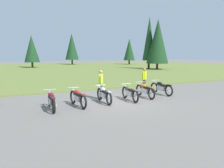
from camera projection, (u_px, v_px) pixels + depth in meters
name	position (u px, v px, depth m)	size (l,w,h in m)	color
ground_plane	(117.00, 102.00, 12.18)	(140.00, 140.00, 0.00)	slate
grass_moorland	(43.00, 70.00, 35.45)	(80.00, 44.00, 0.10)	olive
forest_treeline	(37.00, 45.00, 39.13)	(43.31, 30.26, 8.59)	#47331E
motorcycle_maroon	(51.00, 100.00, 10.39)	(0.62, 2.10, 0.88)	black
motorcycle_red	(78.00, 97.00, 11.09)	(0.62, 2.10, 0.88)	black
motorcycle_silver	(104.00, 94.00, 11.92)	(0.62, 2.10, 0.88)	black
motorcycle_olive	(130.00, 93.00, 12.46)	(0.62, 2.10, 0.88)	black
motorcycle_orange	(145.00, 90.00, 13.32)	(0.62, 2.10, 0.88)	black
motorcycle_black	(161.00, 88.00, 14.28)	(0.62, 2.10, 0.88)	black
rider_with_back_turned	(101.00, 83.00, 12.84)	(0.32, 0.53, 1.67)	#4C4233
rider_near_row_end	(144.00, 78.00, 14.96)	(0.44, 0.40, 1.67)	#4C4233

